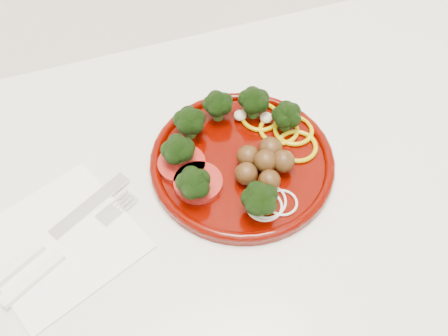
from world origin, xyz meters
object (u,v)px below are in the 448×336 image
object	(u,v)px
knife	(37,248)
fork	(50,264)
plate	(239,154)
napkin	(60,241)

from	to	relation	value
knife	fork	xyz separation A→B (m)	(0.01, -0.03, -0.00)
fork	knife	bearing A→B (deg)	83.00
fork	plate	bearing A→B (deg)	-14.29
fork	napkin	bearing A→B (deg)	33.31
napkin	fork	size ratio (longest dim) A/B	0.93
plate	fork	world-z (taller)	plate
knife	fork	bearing A→B (deg)	-97.00
plate	napkin	world-z (taller)	plate
plate	knife	xyz separation A→B (m)	(-0.28, -0.05, -0.01)
plate	fork	distance (m)	0.28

